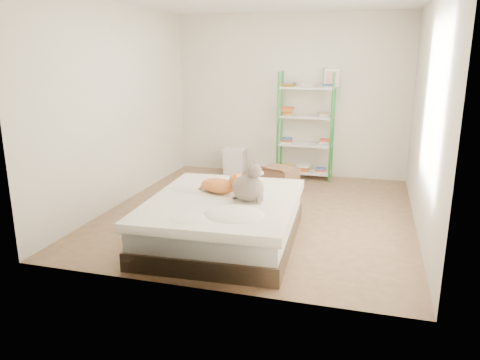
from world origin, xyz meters
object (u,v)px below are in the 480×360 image
(orange_cat, at_px, (219,184))
(grey_cat, at_px, (248,182))
(shelf_unit, at_px, (306,128))
(cardboard_box, at_px, (279,179))
(bed, at_px, (223,220))
(white_bin, at_px, (235,161))

(orange_cat, xyz_separation_m, grey_cat, (0.39, -0.21, 0.10))
(orange_cat, distance_m, grey_cat, 0.45)
(shelf_unit, bearing_deg, cardboard_box, -107.22)
(bed, height_order, shelf_unit, shelf_unit)
(bed, relative_size, shelf_unit, 1.14)
(grey_cat, bearing_deg, shelf_unit, -0.64)
(grey_cat, xyz_separation_m, cardboard_box, (-0.08, 2.09, -0.52))
(orange_cat, relative_size, cardboard_box, 0.80)
(bed, distance_m, cardboard_box, 2.09)
(bed, distance_m, grey_cat, 0.53)
(cardboard_box, bearing_deg, shelf_unit, 97.46)
(orange_cat, distance_m, shelf_unit, 2.80)
(orange_cat, relative_size, shelf_unit, 0.29)
(shelf_unit, bearing_deg, bed, -98.82)
(bed, distance_m, white_bin, 2.98)
(shelf_unit, xyz_separation_m, cardboard_box, (-0.26, -0.84, -0.65))
(grey_cat, relative_size, shelf_unit, 0.24)
(grey_cat, bearing_deg, cardboard_box, 5.11)
(bed, distance_m, shelf_unit, 3.01)
(bed, relative_size, grey_cat, 4.84)
(cardboard_box, height_order, white_bin, white_bin)
(grey_cat, bearing_deg, orange_cat, 64.97)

